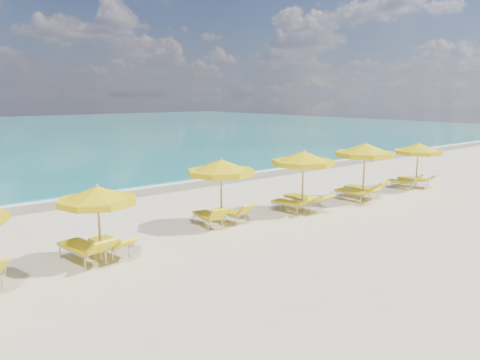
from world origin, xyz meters
TOP-DOWN VIEW (x-y plane):
  - ground_plane at (0.00, 0.00)m, footprint 120.00×120.00m
  - wet_sand_band at (0.00, 7.40)m, footprint 120.00×2.60m
  - foam_line at (0.00, 8.20)m, footprint 120.00×1.20m
  - whitecap_far at (8.00, 24.00)m, footprint 18.00×0.30m
  - umbrella_2 at (-6.21, -0.34)m, footprint 2.23×2.23m
  - umbrella_3 at (-1.68, 0.43)m, footprint 2.51×2.51m
  - umbrella_4 at (1.78, 0.01)m, footprint 2.51×2.51m
  - umbrella_5 at (5.15, -0.25)m, footprint 2.71×2.71m
  - umbrella_6 at (9.01, -0.39)m, footprint 2.58×2.58m
  - lounger_2_left at (-6.57, -0.06)m, footprint 0.91×2.01m
  - lounger_2_right at (-5.79, 0.02)m, footprint 0.76×1.78m
  - lounger_3_left at (-2.07, 0.64)m, footprint 0.85×1.73m
  - lounger_3_right at (-1.15, 0.63)m, footprint 0.74×1.64m
  - lounger_4_left at (1.36, 0.23)m, footprint 0.76×1.77m
  - lounger_4_right at (2.18, 0.27)m, footprint 0.72×2.10m
  - lounger_5_left at (4.74, -0.08)m, footprint 0.66×1.89m
  - lounger_5_right at (5.65, 0.13)m, footprint 0.67×1.86m
  - lounger_6_left at (8.55, 0.05)m, footprint 0.83×1.62m
  - lounger_6_right at (9.48, -0.04)m, footprint 0.94×1.89m

SIDE VIEW (x-z plane):
  - ground_plane at x=0.00m, z-range 0.00..0.00m
  - wet_sand_band at x=0.00m, z-range -0.01..0.01m
  - foam_line at x=0.00m, z-range -0.01..0.01m
  - whitecap_far at x=8.00m, z-range -0.03..0.03m
  - lounger_6_left at x=8.55m, z-range -0.18..0.58m
  - lounger_3_right at x=-1.15m, z-range -0.18..0.59m
  - lounger_2_right at x=-5.79m, z-range -0.14..0.55m
  - lounger_4_left at x=1.36m, z-range -0.17..0.59m
  - lounger_3_left at x=-2.07m, z-range -0.20..0.62m
  - lounger_6_right at x=9.48m, z-range -0.15..0.58m
  - lounger_5_left at x=4.74m, z-range -0.13..0.57m
  - lounger_5_right at x=5.65m, z-range -0.19..0.65m
  - lounger_2_left at x=-6.57m, z-range -0.19..0.67m
  - lounger_4_right at x=2.18m, z-range -0.14..0.63m
  - umbrella_2 at x=-6.21m, z-range 0.73..2.81m
  - umbrella_6 at x=9.01m, z-range 0.77..2.96m
  - umbrella_3 at x=-1.68m, z-range 0.81..3.10m
  - umbrella_4 at x=1.78m, z-range 0.83..3.18m
  - umbrella_5 at x=5.15m, z-range 0.86..3.30m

